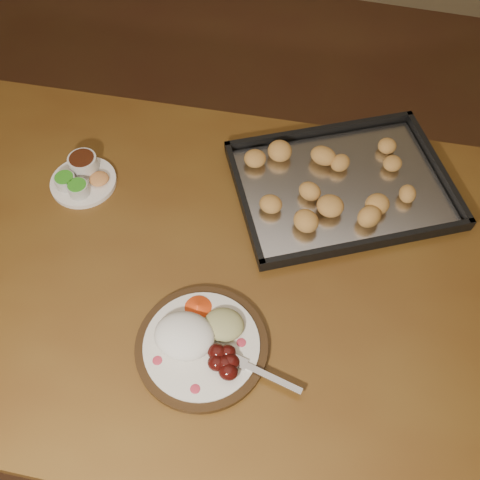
# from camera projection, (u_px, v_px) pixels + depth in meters

# --- Properties ---
(ground) EXTENTS (4.00, 4.00, 0.00)m
(ground) POSITION_uv_depth(u_px,v_px,m) (182.00, 302.00, 1.89)
(ground) COLOR #50331B
(ground) RESTS_ON ground
(dining_table) EXTENTS (1.55, 0.98, 0.75)m
(dining_table) POSITION_uv_depth(u_px,v_px,m) (201.00, 286.00, 1.18)
(dining_table) COLOR brown
(dining_table) RESTS_ON ground
(dinner_plate) EXTENTS (0.32, 0.25, 0.06)m
(dinner_plate) POSITION_uv_depth(u_px,v_px,m) (200.00, 341.00, 0.98)
(dinner_plate) COLOR black
(dinner_plate) RESTS_ON dining_table
(condiment_saucer) EXTENTS (0.15, 0.15, 0.05)m
(condiment_saucer) POSITION_uv_depth(u_px,v_px,m) (82.00, 177.00, 1.20)
(condiment_saucer) COLOR white
(condiment_saucer) RESTS_ON dining_table
(baking_tray) EXTENTS (0.57, 0.52, 0.05)m
(baking_tray) POSITION_uv_depth(u_px,v_px,m) (342.00, 184.00, 1.20)
(baking_tray) COLOR black
(baking_tray) RESTS_ON dining_table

